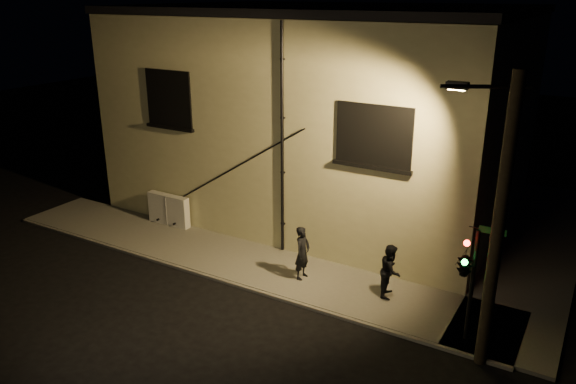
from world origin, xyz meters
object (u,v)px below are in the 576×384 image
Objects in this scene: utility_cabinet at (169,210)px; traffic_signal at (466,264)px; pedestrian_a at (302,253)px; streetlamp_pole at (496,220)px; pedestrian_b at (391,270)px.

utility_cabinet is 12.88m from traffic_signal.
pedestrian_a is at bearing 170.52° from traffic_signal.
traffic_signal is at bearing -9.94° from utility_cabinet.
utility_cabinet is 13.95m from streetlamp_pole.
pedestrian_b is at bearing 152.47° from traffic_signal.
streetlamp_pole is (3.22, -1.84, 3.07)m from pedestrian_b.
utility_cabinet is at bearing 74.55° from pedestrian_b.
utility_cabinet is 10.10m from pedestrian_b.
pedestrian_a is at bearing 166.85° from streetlamp_pole.
traffic_signal is at bearing -127.92° from pedestrian_b.
pedestrian_a is 3.01m from pedestrian_b.
pedestrian_a is 1.06× the size of pedestrian_b.
streetlamp_pole is (13.28, -2.73, 3.30)m from utility_cabinet.
traffic_signal reaches higher than pedestrian_b.
streetlamp_pole is (6.20, -1.45, 3.01)m from pedestrian_a.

